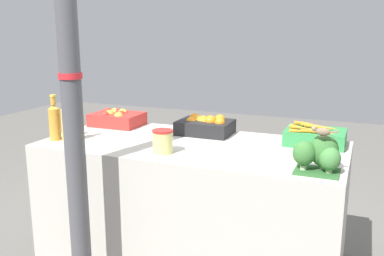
{
  "coord_description": "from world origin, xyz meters",
  "views": [
    {
      "loc": [
        0.99,
        -2.41,
        1.5
      ],
      "look_at": [
        0.0,
        0.0,
        0.9
      ],
      "focal_mm": 40.0,
      "sensor_mm": 36.0,
      "label": 1
    }
  ],
  "objects_px": {
    "orange_crate": "(205,125)",
    "carrot_crate": "(315,136)",
    "juice_bottle_golden": "(67,122)",
    "juice_bottle_amber": "(54,121)",
    "pickle_jar": "(163,141)",
    "support_pole": "(72,98)",
    "sparrow_bird": "(322,131)",
    "broccoli_pile": "(320,154)",
    "apple_crate": "(117,118)"
  },
  "relations": [
    {
      "from": "support_pole",
      "to": "orange_crate",
      "type": "xyz_separation_m",
      "value": [
        0.37,
        0.94,
        -0.3
      ]
    },
    {
      "from": "support_pole",
      "to": "orange_crate",
      "type": "bearing_deg",
      "value": 68.49
    },
    {
      "from": "broccoli_pile",
      "to": "apple_crate",
      "type": "bearing_deg",
      "value": 160.61
    },
    {
      "from": "support_pole",
      "to": "juice_bottle_golden",
      "type": "xyz_separation_m",
      "value": [
        -0.37,
        0.41,
        -0.24
      ]
    },
    {
      "from": "apple_crate",
      "to": "carrot_crate",
      "type": "distance_m",
      "value": 1.44
    },
    {
      "from": "juice_bottle_amber",
      "to": "pickle_jar",
      "type": "height_order",
      "value": "juice_bottle_amber"
    },
    {
      "from": "support_pole",
      "to": "carrot_crate",
      "type": "xyz_separation_m",
      "value": [
        1.11,
        0.93,
        -0.31
      ]
    },
    {
      "from": "orange_crate",
      "to": "sparrow_bird",
      "type": "relative_size",
      "value": 2.67
    },
    {
      "from": "apple_crate",
      "to": "pickle_jar",
      "type": "height_order",
      "value": "pickle_jar"
    },
    {
      "from": "sparrow_bird",
      "to": "support_pole",
      "type": "bearing_deg",
      "value": 17.68
    },
    {
      "from": "apple_crate",
      "to": "juice_bottle_golden",
      "type": "height_order",
      "value": "juice_bottle_golden"
    },
    {
      "from": "juice_bottle_amber",
      "to": "pickle_jar",
      "type": "relative_size",
      "value": 2.15
    },
    {
      "from": "apple_crate",
      "to": "juice_bottle_golden",
      "type": "distance_m",
      "value": 0.54
    },
    {
      "from": "carrot_crate",
      "to": "juice_bottle_golden",
      "type": "distance_m",
      "value": 1.57
    },
    {
      "from": "orange_crate",
      "to": "juice_bottle_amber",
      "type": "relative_size",
      "value": 1.22
    },
    {
      "from": "orange_crate",
      "to": "sparrow_bird",
      "type": "bearing_deg",
      "value": -34.9
    },
    {
      "from": "orange_crate",
      "to": "pickle_jar",
      "type": "xyz_separation_m",
      "value": [
        -0.06,
        -0.54,
        0.01
      ]
    },
    {
      "from": "broccoli_pile",
      "to": "sparrow_bird",
      "type": "relative_size",
      "value": 1.74
    },
    {
      "from": "support_pole",
      "to": "broccoli_pile",
      "type": "bearing_deg",
      "value": 18.75
    },
    {
      "from": "juice_bottle_golden",
      "to": "pickle_jar",
      "type": "height_order",
      "value": "juice_bottle_golden"
    },
    {
      "from": "juice_bottle_golden",
      "to": "pickle_jar",
      "type": "distance_m",
      "value": 0.69
    },
    {
      "from": "pickle_jar",
      "to": "sparrow_bird",
      "type": "xyz_separation_m",
      "value": [
        0.88,
        -0.04,
        0.15
      ]
    },
    {
      "from": "carrot_crate",
      "to": "juice_bottle_golden",
      "type": "bearing_deg",
      "value": -160.45
    },
    {
      "from": "broccoli_pile",
      "to": "juice_bottle_amber",
      "type": "xyz_separation_m",
      "value": [
        -1.66,
        0.01,
        0.03
      ]
    },
    {
      "from": "carrot_crate",
      "to": "pickle_jar",
      "type": "xyz_separation_m",
      "value": [
        -0.79,
        -0.53,
        0.02
      ]
    },
    {
      "from": "juice_bottle_amber",
      "to": "sparrow_bird",
      "type": "distance_m",
      "value": 1.67
    },
    {
      "from": "carrot_crate",
      "to": "juice_bottle_amber",
      "type": "distance_m",
      "value": 1.66
    },
    {
      "from": "support_pole",
      "to": "apple_crate",
      "type": "distance_m",
      "value": 1.05
    },
    {
      "from": "carrot_crate",
      "to": "juice_bottle_amber",
      "type": "bearing_deg",
      "value": -161.6
    },
    {
      "from": "broccoli_pile",
      "to": "pickle_jar",
      "type": "xyz_separation_m",
      "value": [
        -0.88,
        -0.0,
        -0.02
      ]
    },
    {
      "from": "support_pole",
      "to": "juice_bottle_golden",
      "type": "height_order",
      "value": "support_pole"
    },
    {
      "from": "pickle_jar",
      "to": "broccoli_pile",
      "type": "bearing_deg",
      "value": 0.26
    },
    {
      "from": "carrot_crate",
      "to": "sparrow_bird",
      "type": "bearing_deg",
      "value": -81.11
    },
    {
      "from": "support_pole",
      "to": "juice_bottle_golden",
      "type": "distance_m",
      "value": 0.6
    },
    {
      "from": "broccoli_pile",
      "to": "sparrow_bird",
      "type": "distance_m",
      "value": 0.13
    },
    {
      "from": "juice_bottle_golden",
      "to": "juice_bottle_amber",
      "type": "bearing_deg",
      "value": -180.0
    },
    {
      "from": "support_pole",
      "to": "sparrow_bird",
      "type": "xyz_separation_m",
      "value": [
        1.19,
        0.36,
        -0.14
      ]
    },
    {
      "from": "orange_crate",
      "to": "juice_bottle_golden",
      "type": "height_order",
      "value": "juice_bottle_golden"
    },
    {
      "from": "apple_crate",
      "to": "pickle_jar",
      "type": "distance_m",
      "value": 0.85
    },
    {
      "from": "support_pole",
      "to": "pickle_jar",
      "type": "height_order",
      "value": "support_pole"
    },
    {
      "from": "pickle_jar",
      "to": "sparrow_bird",
      "type": "height_order",
      "value": "sparrow_bird"
    },
    {
      "from": "apple_crate",
      "to": "orange_crate",
      "type": "height_order",
      "value": "orange_crate"
    },
    {
      "from": "support_pole",
      "to": "broccoli_pile",
      "type": "height_order",
      "value": "support_pole"
    },
    {
      "from": "apple_crate",
      "to": "sparrow_bird",
      "type": "relative_size",
      "value": 2.67
    },
    {
      "from": "juice_bottle_amber",
      "to": "juice_bottle_golden",
      "type": "height_order",
      "value": "juice_bottle_golden"
    },
    {
      "from": "support_pole",
      "to": "broccoli_pile",
      "type": "distance_m",
      "value": 1.28
    },
    {
      "from": "carrot_crate",
      "to": "sparrow_bird",
      "type": "xyz_separation_m",
      "value": [
        0.09,
        -0.57,
        0.17
      ]
    },
    {
      "from": "pickle_jar",
      "to": "apple_crate",
      "type": "bearing_deg",
      "value": 140.2
    },
    {
      "from": "carrot_crate",
      "to": "broccoli_pile",
      "type": "xyz_separation_m",
      "value": [
        0.08,
        -0.53,
        0.04
      ]
    },
    {
      "from": "orange_crate",
      "to": "carrot_crate",
      "type": "relative_size",
      "value": 1.0
    }
  ]
}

